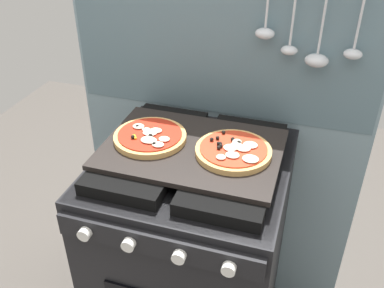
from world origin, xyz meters
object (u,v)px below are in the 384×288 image
Objects in this scene: baking_tray at (192,149)px; pizza_left at (151,136)px; stove at (192,254)px; pizza_right at (234,150)px.

pizza_left is at bearing 179.13° from baking_tray.
baking_tray is (0.00, 0.00, 0.46)m from stove.
pizza_left is at bearing 178.44° from stove.
pizza_right is (0.13, 0.00, 0.02)m from baking_tray.
pizza_left reaches higher than stove.
pizza_left reaches higher than baking_tray.
pizza_right is at bearing -0.13° from pizza_left.
pizza_right reaches higher than stove.
pizza_left is at bearing 179.87° from pizza_right.
stove is 3.96× the size of pizza_right.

